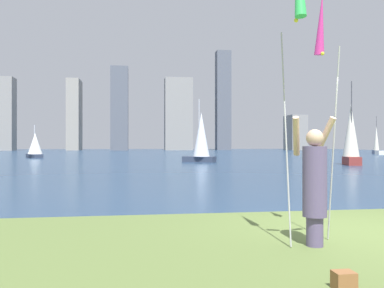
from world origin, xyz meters
TOP-DOWN VIEW (x-y plane):
  - ground at (0.00, 50.95)m, footprint 120.00×138.00m
  - person at (-1.38, -0.80)m, footprint 0.70×0.52m
  - kite_flag_right at (-1.01, -0.26)m, footprint 0.16×0.74m
  - bag at (-1.87, -2.49)m, footprint 0.22×0.17m
  - sailboat_0 at (1.39, 26.09)m, footprint 2.82×2.24m
  - sailboat_1 at (32.67, 49.62)m, footprint 1.85×1.85m
  - sailboat_2 at (11.57, 20.50)m, footprint 1.55×2.48m
  - sailboat_4 at (-14.89, 38.60)m, footprint 2.37×3.08m
  - skyline_tower_0 at (-35.34, 94.03)m, footprint 4.43×4.13m
  - skyline_tower_1 at (-19.47, 96.85)m, footprint 3.06×7.21m
  - skyline_tower_2 at (-8.02, 92.98)m, footprint 4.23×4.84m
  - skyline_tower_3 at (6.88, 94.84)m, footprint 7.06×4.23m
  - skyline_tower_4 at (18.95, 95.94)m, footprint 3.79×3.05m
  - skyline_tower_5 at (37.47, 92.05)m, footprint 4.23×6.32m

SIDE VIEW (x-z plane):
  - ground at x=0.00m, z-range -0.12..0.00m
  - bag at x=-1.87m, z-range 0.00..0.19m
  - person at x=-1.38m, z-range -0.02..1.90m
  - sailboat_4 at x=-14.89m, z-range -0.48..3.12m
  - sailboat_1 at x=32.67m, z-range -1.08..4.77m
  - sailboat_0 at x=1.39m, z-range -0.63..4.65m
  - sailboat_2 at x=11.57m, z-range -0.95..5.14m
  - kite_flag_right at x=-1.01m, z-range 1.35..5.30m
  - skyline_tower_5 at x=37.47m, z-range 0.00..9.10m
  - skyline_tower_0 at x=-35.34m, z-range 0.00..17.66m
  - skyline_tower_1 at x=-19.47m, z-range 0.00..17.87m
  - skyline_tower_3 at x=6.88m, z-range 0.00..18.57m
  - skyline_tower_2 at x=-8.02m, z-range 0.00..20.63m
  - skyline_tower_4 at x=18.95m, z-range 0.00..26.23m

